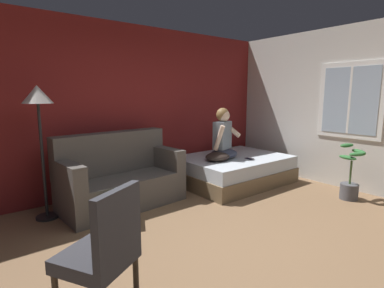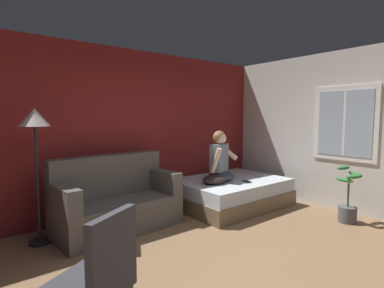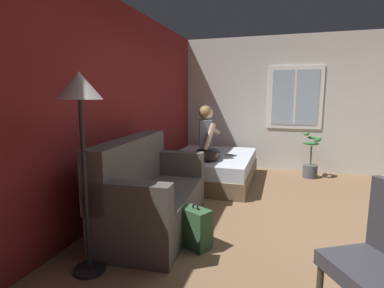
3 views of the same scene
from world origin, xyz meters
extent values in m
plane|color=brown|center=(0.00, 0.00, 0.00)|extent=(40.00, 40.00, 0.00)
cube|color=maroon|center=(0.00, 2.72, 1.35)|extent=(11.17, 0.16, 2.70)
cube|color=silver|center=(3.17, 0.00, 1.35)|extent=(0.16, 6.67, 2.70)
cube|color=white|center=(3.07, 0.40, 1.49)|extent=(0.02, 1.04, 1.24)
cube|color=#9EB2C6|center=(3.06, 0.40, 1.49)|extent=(0.01, 0.88, 1.08)
cube|color=white|center=(3.06, 0.40, 1.49)|extent=(0.01, 0.04, 1.08)
cube|color=brown|center=(1.84, 1.80, 0.13)|extent=(1.93, 1.45, 0.26)
cube|color=silver|center=(1.84, 1.80, 0.37)|extent=(1.87, 1.40, 0.22)
cube|color=#514C47|center=(-0.25, 1.95, 0.22)|extent=(1.76, 0.93, 0.44)
cube|color=#514C47|center=(-0.27, 2.25, 0.74)|extent=(1.71, 0.37, 0.60)
cube|color=#514C47|center=(-1.01, 1.89, 0.60)|extent=(0.24, 0.81, 0.32)
cube|color=#514C47|center=(0.51, 2.01, 0.60)|extent=(0.24, 0.81, 0.32)
cube|color=#333338|center=(-1.34, 0.06, 0.45)|extent=(0.63, 0.63, 0.10)
cube|color=#333338|center=(-1.24, -0.11, 0.74)|extent=(0.43, 0.28, 0.48)
ellipsoid|color=#383D51|center=(1.61, 1.81, 0.56)|extent=(0.63, 0.58, 0.16)
cube|color=slate|center=(1.60, 1.85, 0.88)|extent=(0.37, 0.29, 0.48)
cylinder|color=beige|center=(1.42, 1.74, 0.86)|extent=(0.14, 0.23, 0.44)
cylinder|color=beige|center=(1.78, 1.83, 0.98)|extent=(0.19, 0.38, 0.29)
sphere|color=beige|center=(1.60, 1.83, 1.23)|extent=(0.21, 0.21, 0.21)
ellipsoid|color=olive|center=(1.60, 1.85, 1.24)|extent=(0.28, 0.28, 0.23)
cube|color=#2D5133|center=(-0.55, 1.40, 0.20)|extent=(0.30, 0.35, 0.40)
cube|color=#2D5133|center=(-0.45, 1.35, 0.11)|extent=(0.16, 0.24, 0.18)
torus|color=black|center=(-0.55, 1.40, 0.42)|extent=(0.05, 0.08, 0.09)
ellipsoid|color=#2D231E|center=(1.38, 1.72, 0.55)|extent=(0.53, 0.42, 0.14)
cube|color=black|center=(1.89, 1.49, 0.48)|extent=(0.08, 0.15, 0.01)
cylinder|color=black|center=(-1.22, 2.17, 0.01)|extent=(0.28, 0.28, 0.03)
cylinder|color=black|center=(-1.22, 2.17, 0.76)|extent=(0.04, 0.04, 1.45)
cone|color=silver|center=(-1.22, 2.17, 1.59)|extent=(0.36, 0.36, 0.22)
cylinder|color=#4C4C51|center=(2.59, 0.08, 0.12)|extent=(0.26, 0.26, 0.24)
cylinder|color=#426033|center=(2.59, 0.08, 0.42)|extent=(0.03, 0.03, 0.36)
ellipsoid|color=#2D6B33|center=(2.49, 0.10, 0.66)|extent=(0.15, 0.29, 0.06)
ellipsoid|color=#2D6B33|center=(2.68, 0.03, 0.74)|extent=(0.22, 0.29, 0.06)
ellipsoid|color=#2D6B33|center=(2.61, 0.18, 0.82)|extent=(0.29, 0.15, 0.06)
ellipsoid|color=#2D6B33|center=(2.55, -0.01, 0.72)|extent=(0.30, 0.21, 0.06)
camera|label=1|loc=(-2.01, -1.90, 1.60)|focal=28.00mm
camera|label=2|loc=(-2.01, -1.90, 1.60)|focal=28.00mm
camera|label=3|loc=(-3.26, 0.61, 1.50)|focal=28.00mm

